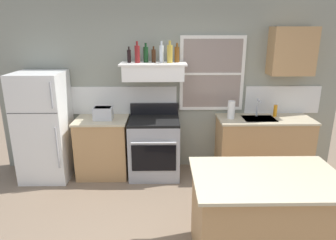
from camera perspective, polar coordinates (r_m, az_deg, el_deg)
name	(u,v)px	position (r m, az deg, el deg)	size (l,w,h in m)	color
back_wall	(172,86)	(4.80, 0.76, 6.47)	(5.40, 0.11, 2.70)	gray
refrigerator	(44,127)	(4.89, -22.35, -1.15)	(0.70, 0.72, 1.63)	white
counter_left_of_stove	(103,147)	(4.83, -12.15, -4.96)	(0.79, 0.63, 0.91)	tan
toaster	(103,113)	(4.62, -12.16, 1.28)	(0.30, 0.20, 0.19)	silver
stove_range	(154,147)	(4.70, -2.59, -5.08)	(0.76, 0.69, 1.09)	#9EA0A5
range_hood_shelf	(154,71)	(4.49, -2.75, 9.23)	(0.96, 0.52, 0.24)	white
bottle_balsamic_dark	(129,56)	(4.51, -7.36, 11.92)	(0.06, 0.06, 0.23)	black
bottle_red_label_wine	(137,54)	(4.45, -5.83, 12.32)	(0.07, 0.07, 0.30)	maroon
bottle_dark_green_wine	(146,54)	(4.52, -4.22, 12.29)	(0.07, 0.07, 0.28)	#143819
bottle_brown_stout	(154,56)	(4.49, -2.73, 12.05)	(0.06, 0.06, 0.23)	#381E0F
bottle_clear_tall	(161,54)	(4.46, -1.24, 12.42)	(0.06, 0.06, 0.31)	silver
bottle_champagne_gold_foil	(170,54)	(4.43, 0.33, 12.43)	(0.08, 0.08, 0.31)	#B29333
bottle_amber_wine	(177,54)	(4.52, 1.70, 12.31)	(0.07, 0.07, 0.28)	brown
counter_right_with_sink	(263,146)	(4.99, 17.41, -4.65)	(1.43, 0.63, 0.91)	tan
sink_faucet	(258,105)	(4.86, 16.60, 2.65)	(0.03, 0.17, 0.28)	silver
paper_towel_roll	(231,110)	(4.66, 11.85, 1.91)	(0.11, 0.11, 0.27)	white
dish_soap_bottle	(275,111)	(4.97, 19.58, 1.68)	(0.06, 0.06, 0.18)	orange
kitchen_island	(264,218)	(3.22, 17.60, -17.25)	(1.40, 0.90, 0.91)	tan
upper_cabinet_right	(292,51)	(4.93, 22.36, 11.93)	(0.64, 0.32, 0.70)	tan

